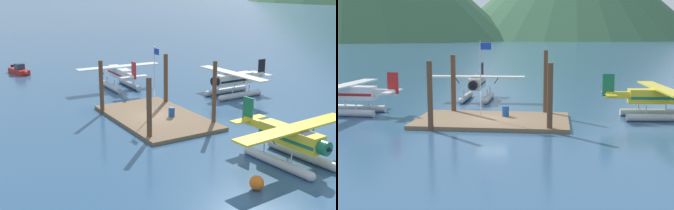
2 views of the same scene
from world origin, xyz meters
TOP-DOWN VIEW (x-y plane):
  - ground_plane at (0.00, 0.00)m, footprint 1200.00×1200.00m
  - dock_platform at (0.00, 0.00)m, footprint 12.45×7.37m
  - piling_near_left at (-4.15, -3.66)m, footprint 0.41×0.41m
  - piling_near_right at (4.72, -3.19)m, footprint 0.43×0.43m
  - piling_far_left at (-4.00, 3.39)m, footprint 0.44×0.44m
  - piling_far_right at (4.24, 3.53)m, footprint 0.37×0.37m
  - flagpole at (-0.91, 0.43)m, footprint 0.95×0.10m
  - fuel_drum at (0.97, 1.13)m, footprint 0.62×0.62m
  - mooring_buoy at (15.74, -1.73)m, footprint 0.89×0.89m
  - seaplane_white_port_fwd at (-13.37, 2.36)m, footprint 7.98×10.44m
  - seaplane_yellow_stbd_fwd at (13.77, 3.05)m, footprint 7.97×10.47m
  - seaplane_cream_bow_left at (-3.35, 11.90)m, footprint 10.43×7.98m
  - boat_red_open_sw at (-28.85, -6.40)m, footprint 4.83×2.34m

SIDE VIEW (x-z plane):
  - ground_plane at x=0.00m, z-range 0.00..0.00m
  - dock_platform at x=0.00m, z-range 0.00..0.30m
  - mooring_buoy at x=15.74m, z-range 0.00..0.89m
  - boat_red_open_sw at x=-28.85m, z-range -0.26..1.24m
  - fuel_drum at x=0.97m, z-range 0.30..1.18m
  - seaplane_white_port_fwd at x=-13.37m, z-range -0.34..3.50m
  - seaplane_yellow_stbd_fwd at x=13.77m, z-range -0.34..3.50m
  - seaplane_cream_bow_left at x=-3.35m, z-range -0.34..3.50m
  - piling_near_right at x=4.72m, z-range 0.00..5.11m
  - piling_near_left at x=-4.15m, z-range 0.00..5.22m
  - piling_far_left at x=-4.00m, z-range 0.00..5.33m
  - piling_far_right at x=4.24m, z-range 0.00..5.77m
  - flagpole at x=-0.91m, z-range 1.05..7.40m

